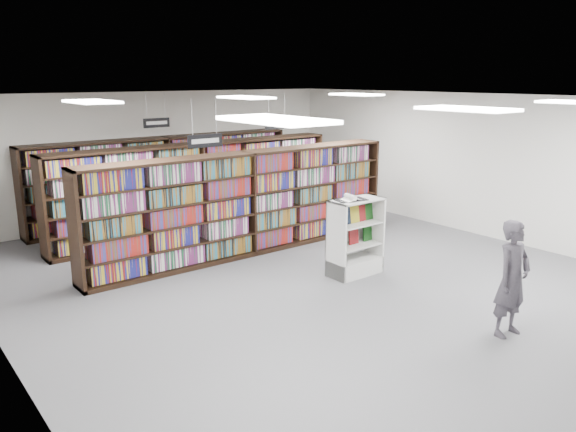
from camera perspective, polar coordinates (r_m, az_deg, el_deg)
floor at (r=10.20m, az=2.31°, el=-6.44°), size 12.00×12.00×0.00m
ceiling at (r=9.56m, az=2.50°, el=11.84°), size 10.00×12.00×0.10m
wall_back at (r=14.78m, az=-12.90°, el=6.03°), size 10.00×0.10×3.20m
wall_right at (r=13.49m, az=18.88°, el=4.90°), size 0.10×12.00×3.20m
bookshelf_row_near at (r=11.43m, az=-4.12°, el=1.29°), size 7.00×0.60×2.10m
bookshelf_row_mid at (r=13.11m, az=-9.02°, el=2.79°), size 7.00×0.60×2.10m
bookshelf_row_far at (r=14.59m, az=-12.28°, el=3.78°), size 7.00×0.60×2.10m
aisle_sign_left at (r=9.57m, az=-8.42°, el=7.69°), size 0.65×0.02×0.80m
aisle_sign_right at (r=12.88m, az=-1.14°, el=9.42°), size 0.65×0.02×0.80m
aisle_sign_center at (r=13.57m, az=-13.21°, el=9.29°), size 0.65×0.02×0.80m
troffer_front_left at (r=5.35m, az=-1.21°, el=9.73°), size 0.60×1.20×0.04m
troffer_front_center at (r=7.54m, az=17.70°, el=10.32°), size 0.60×1.20×0.04m
troffer_back_left at (r=9.82m, az=-19.30°, el=10.91°), size 0.60×1.20×0.04m
troffer_back_center at (r=11.16m, az=-4.31°, el=11.91°), size 0.60×1.20×0.04m
troffer_back_right at (r=13.07m, az=6.94°, el=12.15°), size 0.60×1.20×0.04m
endcap_display at (r=10.40m, az=6.70°, el=-3.33°), size 1.02×0.51×1.42m
open_book at (r=10.03m, az=6.40°, el=1.79°), size 0.60×0.41×0.12m
shopper at (r=8.42m, az=21.83°, el=-5.94°), size 0.62×0.43×1.66m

